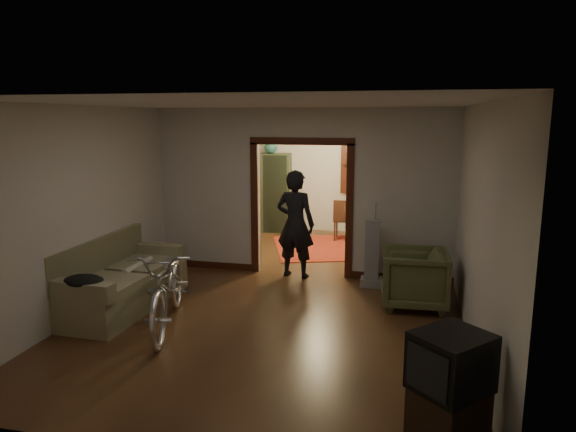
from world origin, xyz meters
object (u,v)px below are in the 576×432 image
(locker, at_px, (271,193))
(desk, at_px, (372,225))
(bicycle, at_px, (169,286))
(person, at_px, (295,224))
(sofa, at_px, (121,273))
(armchair, at_px, (414,278))

(locker, relative_size, desk, 2.04)
(desk, bearing_deg, locker, 163.32)
(bicycle, xyz_separation_m, person, (1.12, 2.42, 0.37))
(sofa, xyz_separation_m, armchair, (4.01, 0.96, -0.08))
(bicycle, xyz_separation_m, locker, (-0.18, 5.79, 0.38))
(sofa, relative_size, bicycle, 1.05)
(person, bearing_deg, bicycle, 74.46)
(bicycle, height_order, person, person)
(armchair, xyz_separation_m, desk, (-0.85, 3.93, -0.08))
(sofa, height_order, locker, locker)
(armchair, height_order, person, person)
(desk, bearing_deg, armchair, -84.50)
(armchair, relative_size, locker, 0.50)
(locker, bearing_deg, bicycle, -94.37)
(armchair, xyz_separation_m, person, (-1.93, 0.98, 0.49))
(bicycle, distance_m, person, 2.69)
(person, xyz_separation_m, desk, (1.08, 2.95, -0.57))
(armchair, bearing_deg, locker, -145.57)
(sofa, relative_size, armchair, 2.36)
(bicycle, distance_m, locker, 5.81)
(bicycle, distance_m, desk, 5.81)
(person, height_order, locker, locker)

